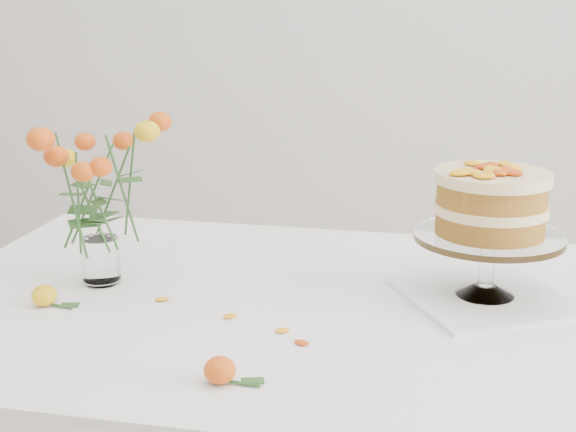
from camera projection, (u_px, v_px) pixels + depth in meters
name	position (u px, v px, depth m)	size (l,w,h in m)	color
table	(310.00, 344.00, 1.45)	(1.43, 0.93, 0.76)	tan
napkin	(484.00, 297.00, 1.44)	(0.27, 0.27, 0.01)	white
cake_stand	(491.00, 210.00, 1.39)	(0.26, 0.26, 0.24)	white
rose_vase	(95.00, 175.00, 1.46)	(0.24, 0.24, 0.36)	white
loose_rose_near	(44.00, 296.00, 1.40)	(0.08, 0.04, 0.04)	yellow
loose_rose_far	(220.00, 370.00, 1.12)	(0.08, 0.05, 0.04)	#E1460A
stray_petal_a	(230.00, 316.00, 1.36)	(0.03, 0.02, 0.00)	#FDA610
stray_petal_b	(282.00, 331.00, 1.30)	(0.03, 0.02, 0.00)	#FDA610
stray_petal_c	(302.00, 343.00, 1.25)	(0.03, 0.02, 0.00)	#FDA610
stray_petal_d	(162.00, 299.00, 1.43)	(0.03, 0.02, 0.00)	#FDA610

